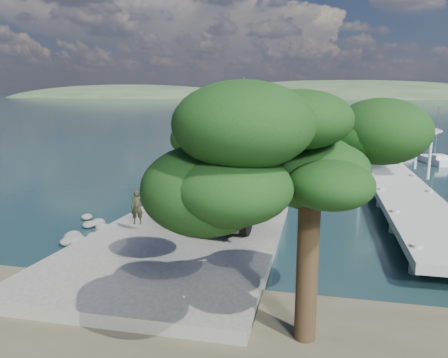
# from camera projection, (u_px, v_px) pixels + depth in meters

# --- Properties ---
(ground) EXTENTS (1400.00, 1400.00, 0.00)m
(ground) POSITION_uv_depth(u_px,v_px,m) (187.00, 241.00, 24.11)
(ground) COLOR #183A39
(ground) RESTS_ON ground
(boat_ramp) EXTENTS (10.00, 18.00, 0.50)m
(boat_ramp) POSITION_uv_depth(u_px,v_px,m) (181.00, 243.00, 23.11)
(boat_ramp) COLOR slate
(boat_ramp) RESTS_ON ground
(shoreline_rocks) EXTENTS (3.20, 5.60, 0.90)m
(shoreline_rocks) POSITION_uv_depth(u_px,v_px,m) (89.00, 231.00, 25.88)
(shoreline_rocks) COLOR #555653
(shoreline_rocks) RESTS_ON ground
(distant_headlands) EXTENTS (1000.00, 240.00, 48.00)m
(distant_headlands) POSITION_uv_depth(u_px,v_px,m) (355.00, 98.00, 550.24)
(distant_headlands) COLOR #33482D
(distant_headlands) RESTS_ON ground
(pier) EXTENTS (6.40, 44.00, 6.10)m
(pier) POSITION_uv_depth(u_px,v_px,m) (387.00, 166.00, 39.07)
(pier) COLOR #A7A89E
(pier) RESTS_ON ground
(landing_craft) EXTENTS (11.12, 36.42, 10.68)m
(landing_craft) POSITION_uv_depth(u_px,v_px,m) (244.00, 162.00, 45.60)
(landing_craft) COLOR #40474B
(landing_craft) RESTS_ON ground
(military_truck) EXTENTS (3.52, 8.24, 3.70)m
(military_truck) POSITION_uv_depth(u_px,v_px,m) (242.00, 189.00, 26.19)
(military_truck) COLOR black
(military_truck) RESTS_ON boat_ramp
(soldier) EXTENTS (0.77, 0.59, 1.90)m
(soldier) POSITION_uv_depth(u_px,v_px,m) (137.00, 214.00, 24.14)
(soldier) COLOR #202F1A
(soldier) RESTS_ON boat_ramp
(sailboat_near) EXTENTS (2.89, 5.79, 6.77)m
(sailboat_near) POSITION_uv_depth(u_px,v_px,m) (435.00, 160.00, 50.06)
(sailboat_near) COLOR white
(sailboat_near) RESTS_ON ground
(sailboat_far) EXTENTS (2.72, 4.94, 5.78)m
(sailboat_far) POSITION_uv_depth(u_px,v_px,m) (403.00, 152.00, 57.47)
(sailboat_far) COLOR white
(sailboat_far) RESTS_ON ground
(overhang_tree) EXTENTS (8.57, 7.89, 7.78)m
(overhang_tree) POSITION_uv_depth(u_px,v_px,m) (293.00, 154.00, 13.35)
(overhang_tree) COLOR #342515
(overhang_tree) RESTS_ON ground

